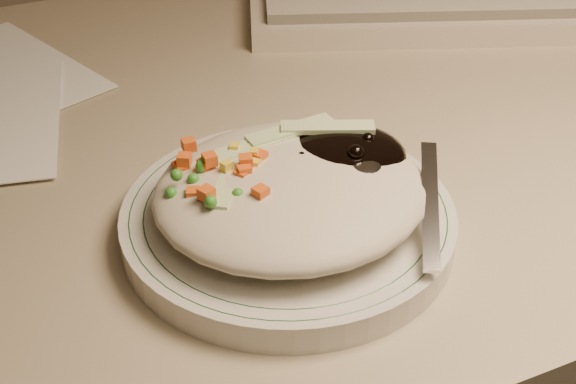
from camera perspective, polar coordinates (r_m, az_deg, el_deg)
name	(u,v)px	position (r m, az deg, el deg)	size (l,w,h in m)	color
desk	(299,271)	(0.85, 0.76, -5.61)	(1.40, 0.70, 0.74)	gray
plate	(288,222)	(0.57, 0.00, -2.13)	(0.24, 0.24, 0.02)	silver
plate_rim	(288,210)	(0.57, 0.00, -1.32)	(0.22, 0.22, 0.00)	#144723
meal	(294,184)	(0.55, 0.44, 0.54)	(0.21, 0.19, 0.05)	#B0A68E
keyboard	(474,0)	(0.94, 13.12, 13.18)	(0.53, 0.35, 0.04)	#C2B49F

